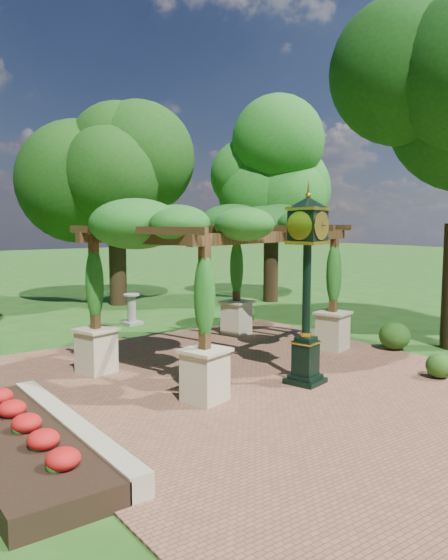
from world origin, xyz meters
TOP-DOWN VIEW (x-y plane):
  - ground at (0.00, 0.00)m, footprint 120.00×120.00m
  - brick_plaza at (0.00, 1.00)m, footprint 10.00×12.00m
  - border_wall at (-4.60, 0.50)m, footprint 0.35×5.00m
  - flower_bed at (-5.50, 0.50)m, footprint 1.50×5.00m
  - pedestal_clock at (0.73, 0.46)m, footprint 1.00×1.00m
  - pergola at (0.49, 3.15)m, footprint 7.30×5.62m
  - sundial at (0.85, 9.09)m, footprint 0.68×0.68m
  - shrub_front at (3.49, -1.07)m, footprint 0.70×0.70m
  - shrub_mid at (4.98, 1.25)m, footprint 0.88×0.88m
  - shrub_back at (4.03, 6.71)m, footprint 0.85×0.85m
  - tree_north at (2.46, 13.51)m, footprint 4.87×4.87m
  - tree_east_far at (8.37, 10.33)m, footprint 4.15×4.15m

SIDE VIEW (x-z plane):
  - ground at x=0.00m, z-range 0.00..0.00m
  - brick_plaza at x=0.00m, z-range 0.00..0.04m
  - flower_bed at x=-5.50m, z-range 0.00..0.36m
  - border_wall at x=-4.60m, z-range 0.00..0.40m
  - shrub_front at x=3.49m, z-range 0.04..0.60m
  - shrub_back at x=4.03m, z-range 0.04..0.68m
  - shrub_mid at x=4.98m, z-range 0.04..0.81m
  - sundial at x=0.85m, z-range -0.07..1.01m
  - pedestal_clock at x=0.73m, z-range 0.41..4.58m
  - pergola at x=0.49m, z-range 1.30..5.36m
  - tree_north at x=2.46m, z-range 1.58..10.03m
  - tree_east_far at x=8.37m, z-range 1.58..10.05m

